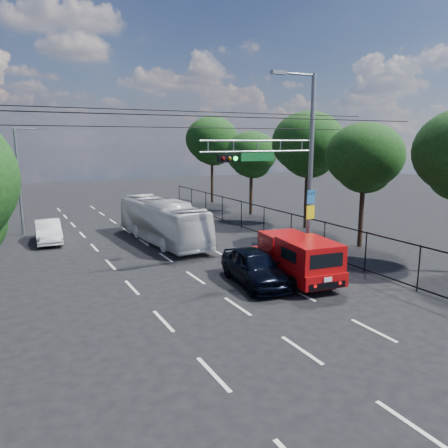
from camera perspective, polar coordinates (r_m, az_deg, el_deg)
ground at (r=14.04m, az=10.08°, el=-15.89°), size 120.00×120.00×0.00m
lane_markings at (r=25.85m, az=-9.15°, el=-3.27°), size 6.12×38.00×0.01m
signal_mast at (r=22.13m, az=8.82°, el=8.10°), size 6.43×0.39×9.50m
streetlight_left at (r=31.95m, az=-24.96°, el=5.72°), size 2.09×0.22×7.08m
utility_wires at (r=20.25m, az=-5.01°, el=13.57°), size 22.00×5.04×0.74m
fence_right at (r=27.36m, az=7.31°, el=-0.22°), size 0.06×34.03×2.00m
tree_right_b at (r=26.80m, az=17.86°, el=7.79°), size 4.50×4.50×7.31m
tree_right_c at (r=31.66m, az=10.91°, el=9.75°), size 5.10×5.10×8.29m
tree_right_d at (r=37.22m, az=3.61°, el=8.72°), size 4.32×4.32×7.02m
tree_right_e at (r=44.33m, az=-1.58°, el=10.50°), size 5.28×5.28×8.58m
red_pickup at (r=20.09m, az=9.42°, el=-4.20°), size 2.65×5.71×2.05m
navy_hatchback at (r=19.41m, az=4.06°, el=-5.57°), size 2.41×4.80×1.57m
white_bus at (r=27.45m, az=-8.08°, el=0.41°), size 2.85×9.63×2.65m
white_van at (r=29.26m, az=-21.98°, el=-0.90°), size 1.66×4.25×1.38m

